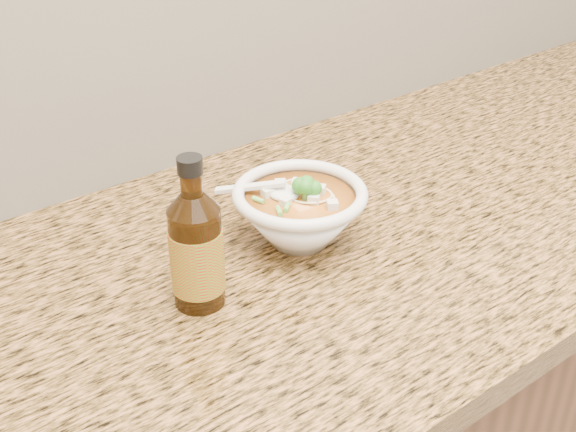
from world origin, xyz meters
TOP-DOWN VIEW (x-y plane):
  - counter_slab at (0.00, 1.68)m, footprint 4.00×0.68m
  - soup_bowl at (0.01, 1.68)m, footprint 0.18×0.18m
  - hot_sauce_bottle at (-0.17, 1.65)m, footprint 0.09×0.09m

SIDE VIEW (x-z plane):
  - counter_slab at x=0.00m, z-range 0.86..0.90m
  - soup_bowl at x=0.01m, z-range 0.89..0.99m
  - hot_sauce_bottle at x=-0.17m, z-range 0.88..1.07m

